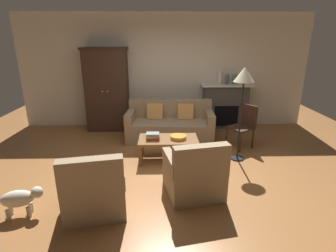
# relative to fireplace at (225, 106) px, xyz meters

# --- Properties ---
(ground_plane) EXTENTS (9.60, 9.60, 0.00)m
(ground_plane) POSITION_rel_fireplace_xyz_m (-1.55, -2.30, -0.57)
(ground_plane) COLOR #9E6638
(back_wall) EXTENTS (7.20, 0.10, 2.80)m
(back_wall) POSITION_rel_fireplace_xyz_m (-1.55, 0.25, 0.83)
(back_wall) COLOR silver
(back_wall) RESTS_ON ground
(fireplace) EXTENTS (1.26, 0.48, 1.12)m
(fireplace) POSITION_rel_fireplace_xyz_m (0.00, 0.00, 0.00)
(fireplace) COLOR #4C4947
(fireplace) RESTS_ON ground
(armoire) EXTENTS (1.06, 0.57, 2.01)m
(armoire) POSITION_rel_fireplace_xyz_m (-2.95, -0.08, 0.44)
(armoire) COLOR #382319
(armoire) RESTS_ON ground
(couch) EXTENTS (1.96, 0.96, 0.86)m
(couch) POSITION_rel_fireplace_xyz_m (-1.43, -0.83, -0.25)
(couch) COLOR #937A5B
(couch) RESTS_ON ground
(coffee_table) EXTENTS (1.10, 0.60, 0.42)m
(coffee_table) POSITION_rel_fireplace_xyz_m (-1.50, -1.92, -0.20)
(coffee_table) COLOR brown
(coffee_table) RESTS_ON ground
(fruit_bowl) EXTENTS (0.30, 0.30, 0.06)m
(fruit_bowl) POSITION_rel_fireplace_xyz_m (-1.31, -1.93, -0.12)
(fruit_bowl) COLOR orange
(fruit_bowl) RESTS_ON coffee_table
(book_stack) EXTENTS (0.26, 0.20, 0.12)m
(book_stack) POSITION_rel_fireplace_xyz_m (-1.78, -1.95, -0.09)
(book_stack) COLOR #B73833
(book_stack) RESTS_ON coffee_table
(mantel_vase_cream) EXTENTS (0.09, 0.09, 0.32)m
(mantel_vase_cream) POSITION_rel_fireplace_xyz_m (-0.18, -0.02, 0.71)
(mantel_vase_cream) COLOR beige
(mantel_vase_cream) RESTS_ON fireplace
(mantel_vase_slate) EXTENTS (0.09, 0.09, 0.23)m
(mantel_vase_slate) POSITION_rel_fireplace_xyz_m (-0.00, -0.02, 0.67)
(mantel_vase_slate) COLOR #565B66
(mantel_vase_slate) RESTS_ON fireplace
(mantel_vase_jade) EXTENTS (0.11, 0.11, 0.24)m
(mantel_vase_jade) POSITION_rel_fireplace_xyz_m (0.18, -0.02, 0.67)
(mantel_vase_jade) COLOR slate
(mantel_vase_jade) RESTS_ON fireplace
(armchair_near_left) EXTENTS (0.90, 0.90, 0.88)m
(armchair_near_left) POSITION_rel_fireplace_xyz_m (-2.50, -3.49, -0.25)
(armchair_near_left) COLOR #997F60
(armchair_near_left) RESTS_ON ground
(armchair_near_right) EXTENTS (0.90, 0.91, 0.88)m
(armchair_near_right) POSITION_rel_fireplace_xyz_m (-1.15, -3.13, -0.25)
(armchair_near_right) COLOR #997F60
(armchair_near_right) RESTS_ON ground
(side_chair_wooden) EXTENTS (0.61, 0.61, 0.90)m
(side_chair_wooden) POSITION_rel_fireplace_xyz_m (0.09, -1.33, -0.06)
(side_chair_wooden) COLOR #382319
(side_chair_wooden) RESTS_ON ground
(floor_lamp) EXTENTS (0.36, 0.36, 1.73)m
(floor_lamp) POSITION_rel_fireplace_xyz_m (-0.18, -1.94, 0.93)
(floor_lamp) COLOR black
(floor_lamp) RESTS_ON ground
(dog) EXTENTS (0.56, 0.28, 0.39)m
(dog) POSITION_rel_fireplace_xyz_m (-3.43, -3.56, -0.32)
(dog) COLOR beige
(dog) RESTS_ON ground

